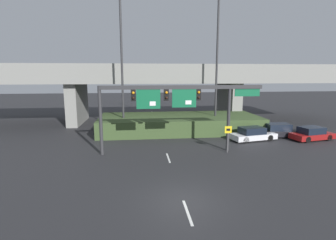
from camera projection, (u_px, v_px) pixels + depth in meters
name	position (u px, v px, depth m)	size (l,w,h in m)	color
ground_plane	(183.00, 200.00, 14.11)	(160.00, 160.00, 0.00)	#262628
lane_markings	(163.00, 144.00, 25.22)	(0.14, 44.61, 0.01)	silver
signal_gantry	(176.00, 99.00, 21.81)	(13.78, 0.44, 5.74)	#2D2D30
speed_limit_sign	(228.00, 135.00, 22.19)	(0.60, 0.11, 2.38)	#4C4C4C
highway_light_pole_near	(217.00, 55.00, 29.71)	(0.70, 0.36, 16.89)	#2D2D30
highway_light_pole_far	(122.00, 57.00, 28.27)	(0.70, 0.36, 16.26)	#2D2D30
overpass_bridge	(155.00, 80.00, 36.31)	(49.98, 9.53, 7.88)	gray
grass_embankment	(179.00, 123.00, 30.89)	(18.48, 7.40, 1.79)	#384C28
parked_sedan_near_right	(253.00, 134.00, 26.55)	(4.80, 2.65, 1.36)	silver
parked_sedan_mid_right	(279.00, 131.00, 27.99)	(4.67, 2.05, 1.45)	black
parked_sedan_far_right	(312.00, 134.00, 26.68)	(4.63, 2.60, 1.37)	maroon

